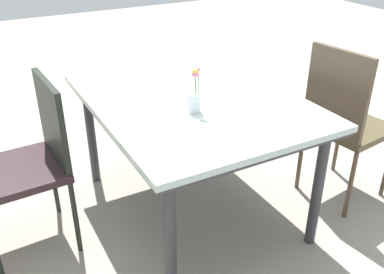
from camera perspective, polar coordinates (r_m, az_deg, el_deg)
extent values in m
plane|color=gray|center=(2.83, 0.41, -8.84)|extent=(12.00, 12.00, 0.00)
cube|color=#B2C6C1|center=(2.43, 0.00, 4.92)|extent=(1.40, 1.07, 0.03)
cube|color=#333338|center=(2.44, 0.00, 4.29)|extent=(1.37, 1.05, 0.02)
cylinder|color=#333338|center=(2.43, 16.22, -6.57)|extent=(0.06, 0.06, 0.73)
cylinder|color=#333338|center=(3.26, 1.73, 3.87)|extent=(0.06, 0.06, 0.73)
cylinder|color=#333338|center=(2.00, -2.89, -13.70)|extent=(0.06, 0.06, 0.73)
cylinder|color=#333338|center=(2.96, -13.16, 0.45)|extent=(0.06, 0.06, 0.73)
cube|color=#2C1C21|center=(2.44, -21.90, -4.25)|extent=(0.48, 0.48, 0.04)
cube|color=black|center=(2.36, -17.98, 1.98)|extent=(0.43, 0.05, 0.46)
cylinder|color=black|center=(2.43, -15.11, -10.08)|extent=(0.03, 0.03, 0.46)
cylinder|color=black|center=(2.77, -17.77, -5.42)|extent=(0.03, 0.03, 0.46)
cube|color=#493E27|center=(2.87, 20.11, 1.26)|extent=(0.48, 0.48, 0.04)
cube|color=#4C3D2D|center=(2.61, 18.51, 5.38)|extent=(0.41, 0.08, 0.52)
cylinder|color=#4C3D2D|center=(3.22, 18.66, -0.49)|extent=(0.03, 0.03, 0.47)
cylinder|color=#4C3D2D|center=(2.94, 14.10, -2.62)|extent=(0.03, 0.03, 0.47)
cylinder|color=#4C3D2D|center=(2.75, 20.14, -5.89)|extent=(0.03, 0.03, 0.47)
cylinder|color=silver|center=(2.22, 0.32, 4.52)|extent=(0.07, 0.07, 0.10)
cylinder|color=#569347|center=(2.19, 0.47, 6.71)|extent=(0.01, 0.01, 0.16)
sphere|color=#EFCC4C|center=(2.16, 0.48, 8.64)|extent=(0.04, 0.04, 0.04)
cylinder|color=#569347|center=(2.18, 0.84, 6.83)|extent=(0.01, 0.01, 0.17)
sphere|color=pink|center=(2.16, 0.86, 8.93)|extent=(0.03, 0.03, 0.03)
cylinder|color=#569347|center=(2.19, 0.42, 6.51)|extent=(0.01, 0.01, 0.14)
sphere|color=pink|center=(2.16, 0.42, 8.26)|extent=(0.04, 0.04, 0.04)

